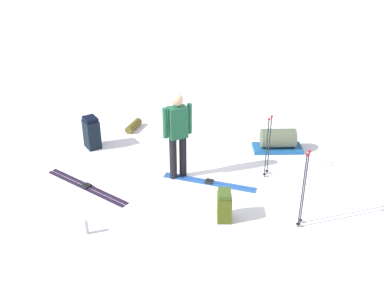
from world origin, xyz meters
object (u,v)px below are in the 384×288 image
(ski_poles_planted_near, at_px, (268,143))
(gear_sled, at_px, (278,141))
(ski_poles_planted_far, at_px, (304,186))
(backpack_large_dark, at_px, (92,133))
(thermos_bottle, at_px, (86,227))
(backpack_bright, at_px, (224,206))
(skier_standing, at_px, (178,132))
(ski_pair_far, at_px, (209,182))
(ski_pair_near, at_px, (86,187))
(sleeping_mat_rolled, at_px, (134,126))

(ski_poles_planted_near, bearing_deg, gear_sled, -155.39)
(ski_poles_planted_far, xyz_separation_m, gear_sled, (-1.89, -1.81, -0.53))
(backpack_large_dark, bearing_deg, thermos_bottle, 54.56)
(backpack_bright, distance_m, thermos_bottle, 2.24)
(backpack_bright, distance_m, gear_sled, 2.77)
(skier_standing, xyz_separation_m, ski_pair_far, (-0.25, 0.58, -0.94))
(ski_pair_near, xyz_separation_m, gear_sled, (-3.74, 1.60, 0.21))
(backpack_large_dark, bearing_deg, sleeping_mat_rolled, -175.37)
(sleeping_mat_rolled, distance_m, thermos_bottle, 3.90)
(ski_pair_near, bearing_deg, ski_pair_far, 139.35)
(ski_pair_near, xyz_separation_m, ski_poles_planted_near, (-2.72, 2.07, 0.68))
(sleeping_mat_rolled, bearing_deg, backpack_bright, 74.03)
(ski_pair_far, bearing_deg, ski_pair_near, -40.65)
(gear_sled, bearing_deg, ski_pair_near, -23.21)
(skier_standing, relative_size, ski_pair_far, 1.02)
(ski_poles_planted_far, bearing_deg, backpack_large_dark, -79.86)
(ski_pair_near, height_order, gear_sled, gear_sled)
(ski_pair_near, bearing_deg, ski_poles_planted_near, 142.77)
(ski_pair_near, distance_m, sleeping_mat_rolled, 2.60)
(ski_poles_planted_near, bearing_deg, ski_poles_planted_far, 56.92)
(ski_pair_far, height_order, thermos_bottle, thermos_bottle)
(backpack_large_dark, distance_m, gear_sled, 3.98)
(skier_standing, relative_size, gear_sled, 1.60)
(ski_poles_planted_far, bearing_deg, sleeping_mat_rolled, -94.13)
(ski_poles_planted_far, height_order, thermos_bottle, ski_poles_planted_far)
(ski_poles_planted_far, xyz_separation_m, sleeping_mat_rolled, (-0.35, -4.80, -0.66))
(ski_pair_near, relative_size, thermos_bottle, 7.64)
(thermos_bottle, bearing_deg, gear_sled, 174.50)
(gear_sled, bearing_deg, thermos_bottle, -5.50)
(gear_sled, bearing_deg, skier_standing, -16.97)
(ski_pair_near, height_order, sleeping_mat_rolled, sleeping_mat_rolled)
(ski_pair_near, relative_size, sleeping_mat_rolled, 3.61)
(gear_sled, xyz_separation_m, thermos_bottle, (4.49, -0.43, -0.09))
(backpack_bright, relative_size, ski_poles_planted_far, 0.39)
(thermos_bottle, bearing_deg, ski_poles_planted_far, 139.15)
(backpack_large_dark, relative_size, gear_sled, 0.66)
(skier_standing, height_order, ski_poles_planted_far, skier_standing)
(sleeping_mat_rolled, bearing_deg, ski_pair_far, 80.97)
(ski_poles_planted_far, bearing_deg, skier_standing, -81.70)
(ski_poles_planted_far, relative_size, thermos_bottle, 5.22)
(ski_poles_planted_near, distance_m, gear_sled, 1.21)
(ski_poles_planted_near, relative_size, gear_sled, 1.17)
(skier_standing, bearing_deg, backpack_bright, 75.88)
(skier_standing, height_order, thermos_bottle, skier_standing)
(ski_poles_planted_near, bearing_deg, backpack_bright, 12.79)
(ski_pair_near, xyz_separation_m, backpack_large_dark, (-1.01, -1.29, 0.33))
(backpack_large_dark, xyz_separation_m, ski_poles_planted_near, (-1.72, 3.36, 0.35))
(ski_pair_far, height_order, sleeping_mat_rolled, sleeping_mat_rolled)
(backpack_large_dark, xyz_separation_m, sleeping_mat_rolled, (-1.19, -0.10, -0.26))
(ski_poles_planted_far, height_order, gear_sled, ski_poles_planted_far)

